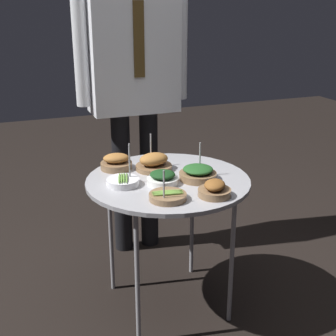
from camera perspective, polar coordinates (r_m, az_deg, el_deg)
name	(u,v)px	position (r m, az deg, el deg)	size (l,w,h in m)	color
ground_plane	(168,303)	(2.35, 0.00, -16.12)	(8.00, 8.00, 0.00)	black
serving_cart	(168,187)	(2.06, 0.00, -2.37)	(0.72, 0.72, 0.65)	#939399
bowl_spinach_far_rim	(198,173)	(2.03, 3.67, -0.64)	(0.16, 0.16, 0.15)	brown
bowl_roast_front_center	(154,163)	(2.14, -1.74, 0.66)	(0.17, 0.17, 0.16)	brown
bowl_asparagus_center	(123,182)	(1.98, -5.48, -1.66)	(0.14, 0.14, 0.17)	silver
bowl_asparagus_front_left	(168,196)	(1.83, -0.03, -3.45)	(0.15, 0.15, 0.14)	brown
bowl_roast_mid_left	(215,190)	(1.87, 5.70, -2.63)	(0.13, 0.14, 0.07)	brown
bowl_roast_back_right	(116,163)	(2.17, -6.33, 0.67)	(0.15, 0.15, 0.07)	brown
bowl_spinach_near_rim	(163,178)	(1.98, -0.67, -1.24)	(0.13, 0.13, 0.06)	white
waiter_figure	(133,68)	(2.51, -4.30, 12.07)	(0.61, 0.23, 1.65)	black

